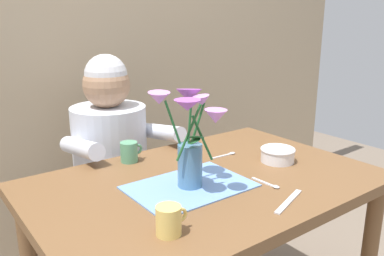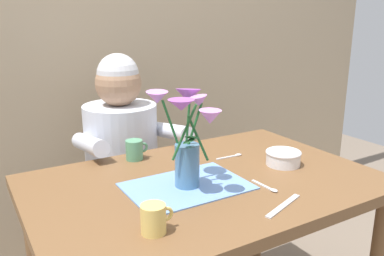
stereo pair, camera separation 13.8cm
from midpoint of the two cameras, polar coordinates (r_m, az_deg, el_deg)
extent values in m
cube|color=tan|center=(2.24, -17.35, 13.91)|extent=(4.00, 0.10, 2.50)
cube|color=brown|center=(1.42, -0.74, -8.10)|extent=(1.20, 0.80, 0.04)
cylinder|color=brown|center=(2.13, 5.79, -10.71)|extent=(0.06, 0.06, 0.70)
cylinder|color=#4C4C56|center=(2.11, -12.77, -15.90)|extent=(0.30, 0.30, 0.40)
cylinder|color=silver|center=(1.92, -13.57, -4.35)|extent=(0.34, 0.34, 0.50)
sphere|color=#A37A5B|center=(1.83, -14.27, 6.01)|extent=(0.21, 0.21, 0.21)
sphere|color=silver|center=(1.83, -14.35, 7.24)|extent=(0.19, 0.19, 0.19)
cylinder|color=silver|center=(1.69, -17.84, -2.76)|extent=(0.07, 0.33, 0.12)
cylinder|color=silver|center=(1.84, -6.65, -0.62)|extent=(0.07, 0.33, 0.12)
cube|color=#6B93D1|center=(1.35, -3.28, -8.38)|extent=(0.40, 0.28, 0.00)
cylinder|color=teal|center=(1.32, -3.28, -5.51)|extent=(0.08, 0.08, 0.15)
cylinder|color=#23602D|center=(1.29, -2.51, -0.30)|extent=(0.06, 0.03, 0.18)
cone|color=#CC7FDB|center=(1.28, -1.69, 3.80)|extent=(0.08, 0.07, 0.04)
sphere|color=#E5D14C|center=(1.28, -1.69, 4.02)|extent=(0.02, 0.02, 0.02)
cylinder|color=#23602D|center=(1.32, -3.37, 0.20)|extent=(0.02, 0.01, 0.19)
cone|color=#A351B7|center=(1.33, -3.43, 4.65)|extent=(0.12, 0.13, 0.05)
sphere|color=#E5D14C|center=(1.33, -3.43, 4.86)|extent=(0.02, 0.02, 0.02)
cylinder|color=#23602D|center=(1.29, -5.53, -0.10)|extent=(0.07, 0.03, 0.19)
cone|color=#CC7FDB|center=(1.28, -7.81, 4.20)|extent=(0.09, 0.09, 0.04)
sphere|color=#E5D14C|center=(1.28, -7.82, 4.42)|extent=(0.02, 0.02, 0.02)
cylinder|color=#23602D|center=(1.24, -3.64, -0.74)|extent=(0.07, 0.05, 0.18)
cone|color=#A351B7|center=(1.17, -4.03, 3.23)|extent=(0.10, 0.10, 0.03)
sphere|color=#E5D14C|center=(1.17, -4.03, 3.46)|extent=(0.02, 0.02, 0.02)
cylinder|color=#23602D|center=(1.25, -1.66, -1.48)|extent=(0.06, 0.05, 0.15)
cone|color=#CC7FDB|center=(1.20, 0.13, 1.61)|extent=(0.08, 0.08, 0.04)
sphere|color=#E5D14C|center=(1.20, 0.13, 1.84)|extent=(0.02, 0.02, 0.02)
ellipsoid|color=#23602D|center=(1.23, -2.93, -1.93)|extent=(0.07, 0.09, 0.04)
ellipsoid|color=#23602D|center=(1.23, -2.56, -1.38)|extent=(0.06, 0.10, 0.04)
cylinder|color=white|center=(1.59, 9.73, -3.93)|extent=(0.13, 0.13, 0.05)
torus|color=white|center=(1.58, 9.77, -3.08)|extent=(0.14, 0.14, 0.01)
cube|color=silver|center=(1.27, 10.61, -10.33)|extent=(0.18, 0.08, 0.00)
cylinder|color=#569970|center=(1.59, -11.45, -3.42)|extent=(0.07, 0.07, 0.08)
torus|color=#569970|center=(1.61, -10.24, -3.03)|extent=(0.04, 0.01, 0.04)
cylinder|color=#E5C666|center=(1.07, -7.15, -13.08)|extent=(0.07, 0.07, 0.08)
torus|color=#E5C666|center=(1.08, -5.38, -12.35)|extent=(0.04, 0.01, 0.04)
cube|color=silver|center=(1.63, 1.86, -4.08)|extent=(0.10, 0.01, 0.00)
ellipsoid|color=silver|center=(1.66, 3.40, -3.65)|extent=(0.03, 0.02, 0.01)
cube|color=silver|center=(1.39, 7.35, -7.74)|extent=(0.01, 0.10, 0.00)
ellipsoid|color=silver|center=(1.36, 9.05, -8.35)|extent=(0.02, 0.03, 0.01)
camera|label=1|loc=(0.07, -92.86, -0.80)|focal=37.33mm
camera|label=2|loc=(0.07, 87.14, 0.80)|focal=37.33mm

